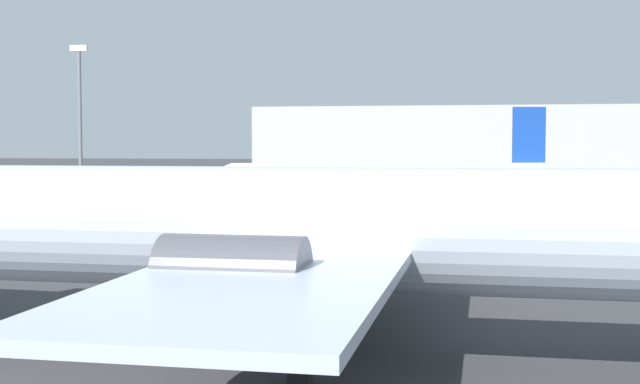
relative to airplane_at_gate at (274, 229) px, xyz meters
name	(u,v)px	position (x,y,z in m)	size (l,w,h in m)	color
airplane_at_gate	(274,229)	(0.00, 0.00, 0.00)	(37.06, 22.42, 9.70)	#B2BCCC
airplane_distant	(391,179)	(-0.73, 42.29, -0.49)	(28.39, 24.73, 8.37)	silver
light_mast_left	(80,106)	(-46.54, 85.75, 7.26)	(2.40, 0.50, 18.80)	slate
terminal_building	(494,144)	(9.09, 114.22, 2.16)	(71.72, 25.61, 11.11)	#B7B7B2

